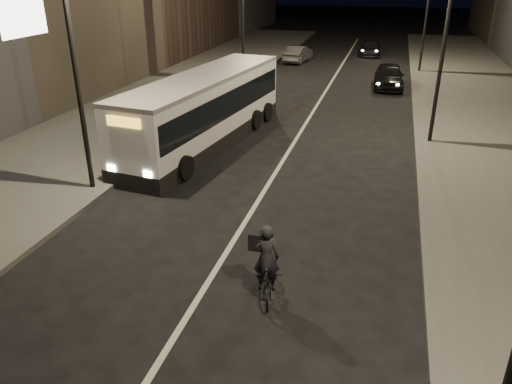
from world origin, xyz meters
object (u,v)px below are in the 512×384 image
Objects in this scene: streetlight_left_near at (77,25)px; car_far at (371,48)px; streetlight_right_mid at (442,11)px; car_mid at (298,54)px; cyclist_on_bicycle at (268,273)px; city_bus at (205,107)px; car_near at (389,76)px.

car_far is (7.15, 30.95, -4.76)m from streetlight_left_near.
streetlight_left_near is (-10.66, -8.00, 0.00)m from streetlight_right_mid.
cyclist_on_bicycle is at bearing 106.41° from car_mid.
car_mid is at bearing -140.59° from car_far.
streetlight_left_near is 26.53m from car_mid.
city_bus is 2.57× the size of car_near.
streetlight_right_mid is 4.20× the size of cyclist_on_bicycle.
streetlight_left_near is 2.11× the size of car_mid.
cyclist_on_bicycle reaches higher than car_mid.
streetlight_left_near is 6.98m from city_bus.
car_mid is at bearing 116.09° from streetlight_right_mid.
car_near is at bearing 71.33° from cyclist_on_bicycle.
car_mid is (1.83, 26.04, -4.73)m from streetlight_left_near.
car_far is at bearing 95.61° from car_near.
cyclist_on_bicycle is (-3.82, -12.22, -4.72)m from streetlight_right_mid.
streetlight_right_mid is 11.69m from car_near.
streetlight_right_mid is 1.96× the size of car_far.
car_far is (5.42, 25.34, -0.99)m from city_bus.
cyclist_on_bicycle is at bearing -31.62° from streetlight_left_near.
cyclist_on_bicycle is 35.17m from car_far.
cyclist_on_bicycle is (5.12, -9.83, -0.95)m from city_bus.
city_bus is at bearing -165.04° from streetlight_right_mid.
streetlight_right_mid is 2.11× the size of car_mid.
city_bus is 20.45m from car_mid.
car_far is at bearing 76.99° from streetlight_left_near.
streetlight_left_near is at bearing 134.93° from cyclist_on_bicycle.
cyclist_on_bicycle is 30.67m from car_mid.
car_near is at bearing -85.07° from car_far.
car_near is 12.49m from car_far.
city_bus is (1.73, 5.61, -3.77)m from streetlight_left_near.
city_bus reaches higher than car_mid.
streetlight_right_mid is 20.64m from car_mid.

